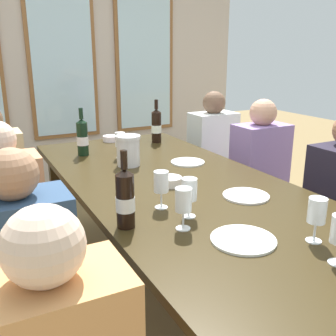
{
  "coord_description": "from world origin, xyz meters",
  "views": [
    {
      "loc": [
        -0.98,
        -1.74,
        1.43
      ],
      "look_at": [
        0.0,
        0.14,
        0.79
      ],
      "focal_mm": 41.57,
      "sensor_mm": 36.0,
      "label": 1
    }
  ],
  "objects_px": {
    "white_plate_2": "(246,196)",
    "seated_person_3": "(258,179)",
    "wine_bottle_2": "(82,137)",
    "tasting_bowl_1": "(111,138)",
    "seated_person_2": "(8,232)",
    "wine_bottle_0": "(125,198)",
    "metal_pitcher": "(128,150)",
    "seated_person_6": "(26,295)",
    "white_plate_0": "(243,240)",
    "white_plate_1": "(188,162)",
    "wine_glass_1": "(183,201)",
    "tasting_bowl_0": "(170,181)",
    "wine_bottle_1": "(156,126)",
    "wine_glass_6": "(317,213)",
    "wine_glass_4": "(161,184)",
    "seated_person_1": "(212,159)",
    "wine_glass_3": "(120,140)",
    "wine_glass_2": "(189,191)"
  },
  "relations": [
    {
      "from": "seated_person_6",
      "to": "wine_bottle_0",
      "type": "bearing_deg",
      "value": -4.49
    },
    {
      "from": "wine_bottle_2",
      "to": "tasting_bowl_1",
      "type": "distance_m",
      "value": 0.46
    },
    {
      "from": "white_plate_1",
      "to": "wine_bottle_1",
      "type": "relative_size",
      "value": 0.65
    },
    {
      "from": "tasting_bowl_1",
      "to": "metal_pitcher",
      "type": "bearing_deg",
      "value": -100.58
    },
    {
      "from": "wine_glass_1",
      "to": "wine_glass_2",
      "type": "bearing_deg",
      "value": 48.74
    },
    {
      "from": "tasting_bowl_0",
      "to": "wine_glass_4",
      "type": "height_order",
      "value": "wine_glass_4"
    },
    {
      "from": "wine_glass_1",
      "to": "seated_person_3",
      "type": "height_order",
      "value": "seated_person_3"
    },
    {
      "from": "seated_person_2",
      "to": "wine_bottle_0",
      "type": "bearing_deg",
      "value": -57.85
    },
    {
      "from": "seated_person_6",
      "to": "white_plate_0",
      "type": "bearing_deg",
      "value": -25.12
    },
    {
      "from": "wine_bottle_2",
      "to": "seated_person_1",
      "type": "xyz_separation_m",
      "value": [
        1.16,
        0.14,
        -0.34
      ]
    },
    {
      "from": "white_plate_2",
      "to": "wine_glass_6",
      "type": "xyz_separation_m",
      "value": [
        -0.07,
        -0.49,
        0.11
      ]
    },
    {
      "from": "white_plate_2",
      "to": "wine_glass_2",
      "type": "distance_m",
      "value": 0.4
    },
    {
      "from": "tasting_bowl_0",
      "to": "wine_glass_1",
      "type": "relative_size",
      "value": 0.76
    },
    {
      "from": "tasting_bowl_1",
      "to": "wine_glass_6",
      "type": "distance_m",
      "value": 1.98
    },
    {
      "from": "white_plate_0",
      "to": "white_plate_2",
      "type": "xyz_separation_m",
      "value": [
        0.3,
        0.37,
        0.0
      ]
    },
    {
      "from": "wine_glass_1",
      "to": "wine_bottle_0",
      "type": "bearing_deg",
      "value": 147.19
    },
    {
      "from": "tasting_bowl_1",
      "to": "wine_glass_4",
      "type": "distance_m",
      "value": 1.44
    },
    {
      "from": "seated_person_6",
      "to": "tasting_bowl_0",
      "type": "bearing_deg",
      "value": 22.79
    },
    {
      "from": "white_plate_1",
      "to": "metal_pitcher",
      "type": "xyz_separation_m",
      "value": [
        -0.36,
        0.12,
        0.09
      ]
    },
    {
      "from": "wine_bottle_0",
      "to": "seated_person_3",
      "type": "distance_m",
      "value": 1.55
    },
    {
      "from": "white_plate_0",
      "to": "tasting_bowl_1",
      "type": "xyz_separation_m",
      "value": [
        0.13,
        1.84,
        0.02
      ]
    },
    {
      "from": "white_plate_2",
      "to": "seated_person_2",
      "type": "distance_m",
      "value": 1.24
    },
    {
      "from": "wine_glass_3",
      "to": "seated_person_1",
      "type": "relative_size",
      "value": 0.16
    },
    {
      "from": "white_plate_2",
      "to": "tasting_bowl_1",
      "type": "distance_m",
      "value": 1.49
    },
    {
      "from": "metal_pitcher",
      "to": "wine_bottle_0",
      "type": "bearing_deg",
      "value": -112.68
    },
    {
      "from": "white_plate_1",
      "to": "tasting_bowl_0",
      "type": "height_order",
      "value": "tasting_bowl_0"
    },
    {
      "from": "white_plate_1",
      "to": "wine_bottle_2",
      "type": "relative_size",
      "value": 0.67
    },
    {
      "from": "seated_person_6",
      "to": "wine_glass_4",
      "type": "bearing_deg",
      "value": 7.27
    },
    {
      "from": "white_plate_0",
      "to": "wine_bottle_2",
      "type": "bearing_deg",
      "value": 96.9
    },
    {
      "from": "seated_person_3",
      "to": "tasting_bowl_0",
      "type": "bearing_deg",
      "value": -158.87
    },
    {
      "from": "white_plate_2",
      "to": "seated_person_3",
      "type": "bearing_deg",
      "value": 45.38
    },
    {
      "from": "wine_glass_3",
      "to": "seated_person_2",
      "type": "xyz_separation_m",
      "value": [
        -0.77,
        -0.36,
        -0.34
      ]
    },
    {
      "from": "wine_glass_6",
      "to": "seated_person_2",
      "type": "bearing_deg",
      "value": 131.99
    },
    {
      "from": "wine_glass_6",
      "to": "wine_bottle_0",
      "type": "bearing_deg",
      "value": 142.29
    },
    {
      "from": "tasting_bowl_1",
      "to": "wine_bottle_0",
      "type": "bearing_deg",
      "value": -107.31
    },
    {
      "from": "white_plate_1",
      "to": "wine_bottle_2",
      "type": "distance_m",
      "value": 0.75
    },
    {
      "from": "wine_bottle_2",
      "to": "seated_person_2",
      "type": "distance_m",
      "value": 0.86
    },
    {
      "from": "wine_glass_6",
      "to": "seated_person_1",
      "type": "distance_m",
      "value": 1.96
    },
    {
      "from": "wine_bottle_0",
      "to": "tasting_bowl_0",
      "type": "height_order",
      "value": "wine_bottle_0"
    },
    {
      "from": "white_plate_1",
      "to": "wine_bottle_2",
      "type": "height_order",
      "value": "wine_bottle_2"
    },
    {
      "from": "metal_pitcher",
      "to": "wine_glass_2",
      "type": "relative_size",
      "value": 1.09
    },
    {
      "from": "white_plate_0",
      "to": "wine_bottle_2",
      "type": "xyz_separation_m",
      "value": [
        -0.18,
        1.52,
        0.12
      ]
    },
    {
      "from": "white_plate_0",
      "to": "wine_bottle_2",
      "type": "relative_size",
      "value": 0.77
    },
    {
      "from": "wine_bottle_1",
      "to": "wine_glass_2",
      "type": "distance_m",
      "value": 1.45
    },
    {
      "from": "wine_bottle_1",
      "to": "tasting_bowl_0",
      "type": "xyz_separation_m",
      "value": [
        -0.39,
        -0.95,
        -0.11
      ]
    },
    {
      "from": "metal_pitcher",
      "to": "wine_glass_2",
      "type": "bearing_deg",
      "value": -94.43
    },
    {
      "from": "white_plate_2",
      "to": "tasting_bowl_1",
      "type": "bearing_deg",
      "value": 96.75
    },
    {
      "from": "white_plate_2",
      "to": "seated_person_6",
      "type": "distance_m",
      "value": 1.08
    },
    {
      "from": "seated_person_2",
      "to": "tasting_bowl_1",
      "type": "bearing_deg",
      "value": 44.74
    },
    {
      "from": "white_plate_1",
      "to": "wine_glass_1",
      "type": "xyz_separation_m",
      "value": [
        -0.5,
        -0.82,
        0.12
      ]
    }
  ]
}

